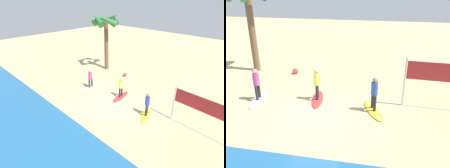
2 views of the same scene
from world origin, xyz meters
TOP-DOWN VIEW (x-y plane):
  - ground_plane at (0.00, 0.00)m, footprint 60.00×60.00m
  - surfboard_yellow at (-2.69, -0.86)m, footprint 1.34×2.15m
  - surfer_yellow at (-2.69, -0.86)m, footprint 0.32×0.43m
  - surfboard_red at (0.27, -1.50)m, footprint 0.91×2.16m
  - surfer_red at (0.27, -1.50)m, footprint 0.32×0.46m
  - surfboard_white at (3.30, -0.88)m, footprint 0.78×2.15m
  - surfer_white at (3.30, -0.88)m, footprint 0.32×0.46m
  - palm_tree at (5.70, -5.18)m, footprint 2.88×3.03m
  - beach_ball at (2.77, -4.96)m, footprint 0.38×0.38m

SIDE VIEW (x-z plane):
  - ground_plane at x=0.00m, z-range 0.00..0.00m
  - surfboard_yellow at x=-2.69m, z-range 0.00..0.09m
  - surfboard_red at x=0.27m, z-range 0.00..0.09m
  - surfboard_white at x=3.30m, z-range 0.00..0.09m
  - beach_ball at x=2.77m, z-range 0.00..0.38m
  - surfer_yellow at x=-2.69m, z-range 0.22..1.86m
  - surfer_red at x=0.27m, z-range 0.22..1.86m
  - surfer_white at x=3.30m, z-range 0.22..1.86m
  - palm_tree at x=5.70m, z-range 1.80..7.81m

